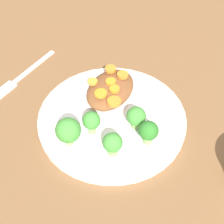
{
  "coord_description": "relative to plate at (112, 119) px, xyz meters",
  "views": [
    {
      "loc": [
        0.42,
        0.22,
        0.56
      ],
      "look_at": [
        0.0,
        0.0,
        0.03
      ],
      "focal_mm": 60.0,
      "sensor_mm": 36.0,
      "label": 1
    }
  ],
  "objects": [
    {
      "name": "carrot_slice_6",
      "position": [
        -0.01,
        -0.0,
        0.04
      ],
      "size": [
        0.03,
        0.03,
        0.01
      ],
      "primitive_type": "cylinder",
      "color": "orange",
      "rests_on": "stew_mound"
    },
    {
      "name": "carrot_slice_0",
      "position": [
        -0.08,
        -0.02,
        0.04
      ],
      "size": [
        0.02,
        0.02,
        0.01
      ],
      "primitive_type": "cylinder",
      "color": "orange",
      "rests_on": "stew_mound"
    },
    {
      "name": "carrot_slice_3",
      "position": [
        -0.04,
        -0.01,
        0.04
      ],
      "size": [
        0.02,
        0.02,
        0.01
      ],
      "primitive_type": "cylinder",
      "color": "orange",
      "rests_on": "stew_mound"
    },
    {
      "name": "fork",
      "position": [
        -0.01,
        -0.24,
        -0.01
      ],
      "size": [
        0.19,
        0.04,
        0.01
      ],
      "rotation": [
        0.0,
        0.0,
        6.16
      ],
      "color": "silver",
      "rests_on": "ground_plane"
    },
    {
      "name": "broccoli_floret_1",
      "position": [
        -0.0,
        0.05,
        0.03
      ],
      "size": [
        0.04,
        0.04,
        0.05
      ],
      "color": "#759E51",
      "rests_on": "plate"
    },
    {
      "name": "ground_plane",
      "position": [
        0.0,
        0.0,
        -0.01
      ],
      "size": [
        4.0,
        4.0,
        0.0
      ],
      "primitive_type": "plane",
      "color": "brown"
    },
    {
      "name": "broccoli_floret_4",
      "position": [
        0.09,
        -0.04,
        0.04
      ],
      "size": [
        0.05,
        0.05,
        0.06
      ],
      "color": "#7FA85B",
      "rests_on": "plate"
    },
    {
      "name": "broccoli_floret_3",
      "position": [
        0.05,
        -0.02,
        0.04
      ],
      "size": [
        0.03,
        0.03,
        0.05
      ],
      "color": "#7FA85B",
      "rests_on": "plate"
    },
    {
      "name": "carrot_slice_1",
      "position": [
        -0.05,
        -0.03,
        0.04
      ],
      "size": [
        0.02,
        0.02,
        0.0
      ],
      "primitive_type": "cylinder",
      "color": "orange",
      "rests_on": "stew_mound"
    },
    {
      "name": "broccoli_floret_0",
      "position": [
        0.07,
        0.04,
        0.03
      ],
      "size": [
        0.04,
        0.04,
        0.05
      ],
      "color": "#759E51",
      "rests_on": "plate"
    },
    {
      "name": "carrot_slice_4",
      "position": [
        -0.04,
        -0.06,
        0.04
      ],
      "size": [
        0.02,
        0.02,
        0.0
      ],
      "primitive_type": "cylinder",
      "color": "orange",
      "rests_on": "stew_mound"
    },
    {
      "name": "carrot_slice_5",
      "position": [
        -0.02,
        -0.03,
        0.04
      ],
      "size": [
        0.02,
        0.02,
        0.0
      ],
      "primitive_type": "cylinder",
      "color": "orange",
      "rests_on": "stew_mound"
    },
    {
      "name": "stew_mound",
      "position": [
        -0.05,
        -0.03,
        0.02
      ],
      "size": [
        0.12,
        0.08,
        0.03
      ],
      "primitive_type": "ellipsoid",
      "color": "brown",
      "rests_on": "plate"
    },
    {
      "name": "broccoli_floret_2",
      "position": [
        0.02,
        0.09,
        0.03
      ],
      "size": [
        0.04,
        0.04,
        0.05
      ],
      "color": "#7FA85B",
      "rests_on": "plate"
    },
    {
      "name": "carrot_slice_2",
      "position": [
        -0.08,
        -0.05,
        0.04
      ],
      "size": [
        0.02,
        0.02,
        0.01
      ],
      "primitive_type": "cylinder",
      "color": "orange",
      "rests_on": "stew_mound"
    },
    {
      "name": "plate",
      "position": [
        0.0,
        0.0,
        0.0
      ],
      "size": [
        0.29,
        0.29,
        0.02
      ],
      "color": "white",
      "rests_on": "ground_plane"
    }
  ]
}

